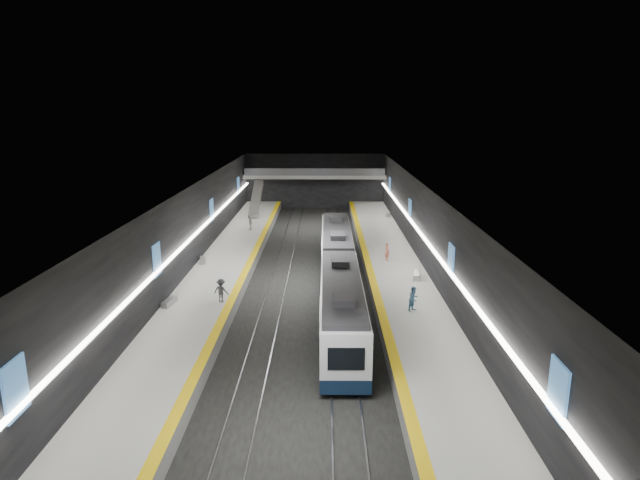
{
  "coord_description": "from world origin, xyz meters",
  "views": [
    {
      "loc": [
        1.42,
        -42.57,
        14.52
      ],
      "look_at": [
        0.98,
        6.82,
        2.2
      ],
      "focal_mm": 30.0,
      "sensor_mm": 36.0,
      "label": 1
    }
  ],
  "objects_px": {
    "bench_right_far": "(388,214)",
    "passenger_right_b": "(414,299)",
    "bench_left_near": "(169,302)",
    "bench_right_near": "(417,275)",
    "passenger_right_a": "(387,252)",
    "escalator": "(256,199)",
    "passenger_left_a": "(250,222)",
    "passenger_left_b": "(221,291)",
    "train": "(339,272)",
    "bench_left_far": "(203,260)"
  },
  "relations": [
    {
      "from": "train",
      "to": "bench_left_far",
      "type": "bearing_deg",
      "value": 151.53
    },
    {
      "from": "bench_left_near",
      "to": "passenger_right_a",
      "type": "relative_size",
      "value": 1.04
    },
    {
      "from": "bench_right_far",
      "to": "bench_right_near",
      "type": "bearing_deg",
      "value": -82.58
    },
    {
      "from": "bench_right_far",
      "to": "escalator",
      "type": "bearing_deg",
      "value": -176.13
    },
    {
      "from": "bench_right_far",
      "to": "passenger_right_a",
      "type": "xyz_separation_m",
      "value": [
        -2.45,
        -20.69,
        0.6
      ]
    },
    {
      "from": "passenger_left_b",
      "to": "passenger_left_a",
      "type": "bearing_deg",
      "value": -70.91
    },
    {
      "from": "passenger_right_a",
      "to": "passenger_right_b",
      "type": "height_order",
      "value": "passenger_right_b"
    },
    {
      "from": "train",
      "to": "passenger_left_a",
      "type": "relative_size",
      "value": 17.77
    },
    {
      "from": "train",
      "to": "passenger_left_a",
      "type": "xyz_separation_m",
      "value": [
        -9.49,
        19.62,
        -0.35
      ]
    },
    {
      "from": "bench_right_far",
      "to": "passenger_right_b",
      "type": "relative_size",
      "value": 1.05
    },
    {
      "from": "escalator",
      "to": "passenger_left_a",
      "type": "height_order",
      "value": "escalator"
    },
    {
      "from": "train",
      "to": "bench_right_far",
      "type": "height_order",
      "value": "train"
    },
    {
      "from": "train",
      "to": "escalator",
      "type": "height_order",
      "value": "escalator"
    },
    {
      "from": "escalator",
      "to": "bench_left_far",
      "type": "distance_m",
      "value": 22.87
    },
    {
      "from": "bench_right_far",
      "to": "passenger_right_a",
      "type": "bearing_deg",
      "value": -88.06
    },
    {
      "from": "bench_right_near",
      "to": "passenger_right_a",
      "type": "relative_size",
      "value": 1.11
    },
    {
      "from": "bench_left_far",
      "to": "passenger_right_a",
      "type": "bearing_deg",
      "value": -11.94
    },
    {
      "from": "train",
      "to": "passenger_left_a",
      "type": "height_order",
      "value": "train"
    },
    {
      "from": "train",
      "to": "escalator",
      "type": "bearing_deg",
      "value": 108.89
    },
    {
      "from": "bench_left_near",
      "to": "passenger_left_a",
      "type": "height_order",
      "value": "passenger_left_a"
    },
    {
      "from": "passenger_right_b",
      "to": "train",
      "type": "bearing_deg",
      "value": 90.41
    },
    {
      "from": "bench_left_near",
      "to": "passenger_right_b",
      "type": "height_order",
      "value": "passenger_right_b"
    },
    {
      "from": "bench_left_far",
      "to": "train",
      "type": "bearing_deg",
      "value": -42.47
    },
    {
      "from": "passenger_left_b",
      "to": "train",
      "type": "bearing_deg",
      "value": -140.94
    },
    {
      "from": "bench_right_near",
      "to": "escalator",
      "type": "bearing_deg",
      "value": 132.68
    },
    {
      "from": "bench_right_near",
      "to": "passenger_right_a",
      "type": "distance_m",
      "value": 5.33
    },
    {
      "from": "bench_left_far",
      "to": "passenger_left_b",
      "type": "height_order",
      "value": "passenger_left_b"
    },
    {
      "from": "train",
      "to": "passenger_right_a",
      "type": "height_order",
      "value": "train"
    },
    {
      "from": "passenger_right_a",
      "to": "passenger_right_b",
      "type": "distance_m",
      "value": 12.17
    },
    {
      "from": "train",
      "to": "passenger_right_a",
      "type": "bearing_deg",
      "value": 57.33
    },
    {
      "from": "escalator",
      "to": "bench_right_near",
      "type": "distance_m",
      "value": 31.72
    },
    {
      "from": "passenger_left_a",
      "to": "passenger_left_b",
      "type": "height_order",
      "value": "passenger_left_b"
    },
    {
      "from": "train",
      "to": "passenger_left_a",
      "type": "bearing_deg",
      "value": 115.82
    },
    {
      "from": "passenger_right_a",
      "to": "bench_left_far",
      "type": "bearing_deg",
      "value": 71.49
    },
    {
      "from": "escalator",
      "to": "bench_left_near",
      "type": "bearing_deg",
      "value": -93.43
    },
    {
      "from": "escalator",
      "to": "passenger_left_b",
      "type": "distance_m",
      "value": 32.79
    },
    {
      "from": "train",
      "to": "bench_right_near",
      "type": "bearing_deg",
      "value": 18.52
    },
    {
      "from": "passenger_right_b",
      "to": "passenger_left_b",
      "type": "height_order",
      "value": "passenger_left_b"
    },
    {
      "from": "bench_right_near",
      "to": "passenger_right_b",
      "type": "xyz_separation_m",
      "value": [
        -1.45,
        -7.22,
        0.63
      ]
    },
    {
      "from": "passenger_right_a",
      "to": "passenger_right_b",
      "type": "bearing_deg",
      "value": 161.48
    },
    {
      "from": "bench_right_near",
      "to": "passenger_left_b",
      "type": "relative_size",
      "value": 1.06
    },
    {
      "from": "bench_right_near",
      "to": "bench_right_far",
      "type": "relative_size",
      "value": 1.02
    },
    {
      "from": "passenger_left_a",
      "to": "train",
      "type": "bearing_deg",
      "value": 9.53
    },
    {
      "from": "passenger_left_a",
      "to": "passenger_right_a",
      "type": "bearing_deg",
      "value": 32.01
    },
    {
      "from": "bench_left_near",
      "to": "passenger_right_a",
      "type": "bearing_deg",
      "value": 43.37
    },
    {
      "from": "bench_left_near",
      "to": "bench_left_far",
      "type": "bearing_deg",
      "value": 99.28
    },
    {
      "from": "passenger_right_b",
      "to": "passenger_left_b",
      "type": "relative_size",
      "value": 0.99
    },
    {
      "from": "escalator",
      "to": "bench_left_far",
      "type": "xyz_separation_m",
      "value": [
        -2.0,
        -22.72,
        -1.7
      ]
    },
    {
      "from": "bench_left_near",
      "to": "bench_right_near",
      "type": "distance_m",
      "value": 19.47
    },
    {
      "from": "bench_right_far",
      "to": "passenger_right_b",
      "type": "xyz_separation_m",
      "value": [
        -2.01,
        -32.86,
        0.63
      ]
    }
  ]
}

